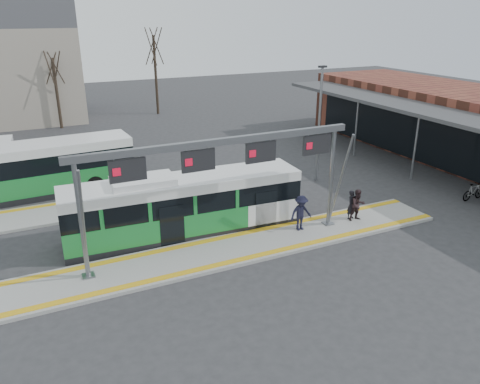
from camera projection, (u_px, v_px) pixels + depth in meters
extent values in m
plane|color=#2D2D30|center=(234.00, 250.00, 21.78)|extent=(120.00, 120.00, 0.00)
cube|color=gray|center=(234.00, 249.00, 21.76)|extent=(22.00, 3.00, 0.15)
cube|color=gray|center=(113.00, 204.00, 26.90)|extent=(20.00, 3.00, 0.15)
cube|color=gold|center=(224.00, 237.00, 22.69)|extent=(22.00, 0.35, 0.02)
cube|color=gold|center=(245.00, 258.00, 20.76)|extent=(22.00, 0.35, 0.02)
cube|color=gold|center=(109.00, 196.00, 27.83)|extent=(20.00, 0.35, 0.02)
cylinder|color=slate|center=(81.00, 221.00, 18.47)|extent=(0.20, 0.20, 5.05)
cube|color=slate|center=(89.00, 276.00, 19.37)|extent=(0.50, 0.50, 0.06)
cylinder|color=slate|center=(84.00, 228.00, 17.88)|extent=(0.12, 1.46, 4.90)
cylinder|color=slate|center=(331.00, 178.00, 23.27)|extent=(0.20, 0.20, 5.05)
cube|color=slate|center=(328.00, 223.00, 24.17)|extent=(0.50, 0.50, 0.06)
cylinder|color=slate|center=(340.00, 182.00, 22.68)|extent=(0.12, 1.46, 4.90)
cube|color=slate|center=(220.00, 142.00, 19.96)|extent=(13.00, 0.25, 0.30)
cube|color=black|center=(128.00, 170.00, 18.61)|extent=(1.50, 0.12, 0.95)
cube|color=red|center=(117.00, 172.00, 18.37)|extent=(0.32, 0.02, 0.32)
cube|color=black|center=(198.00, 161.00, 19.81)|extent=(1.50, 0.12, 0.95)
cube|color=red|center=(189.00, 162.00, 19.58)|extent=(0.32, 0.02, 0.32)
cube|color=black|center=(261.00, 152.00, 21.01)|extent=(1.50, 0.12, 0.95)
cube|color=red|center=(253.00, 154.00, 20.78)|extent=(0.32, 0.02, 0.32)
cube|color=black|center=(317.00, 144.00, 22.21)|extent=(1.50, 0.12, 0.95)
cube|color=red|center=(310.00, 146.00, 21.98)|extent=(0.32, 0.02, 0.32)
cube|color=black|center=(448.00, 145.00, 31.56)|extent=(0.15, 28.00, 3.60)
cube|color=#3F3F42|center=(439.00, 113.00, 30.21)|extent=(4.00, 30.00, 0.25)
cylinder|color=slate|center=(415.00, 148.00, 30.30)|extent=(0.14, 0.14, 4.30)
cylinder|color=slate|center=(356.00, 128.00, 35.36)|extent=(0.14, 0.14, 4.30)
cube|color=black|center=(186.00, 230.00, 23.48)|extent=(11.72, 3.06, 0.34)
cube|color=#1B7C32|center=(185.00, 216.00, 23.22)|extent=(11.72, 3.06, 1.11)
cube|color=black|center=(184.00, 197.00, 22.84)|extent=(11.72, 2.98, 0.97)
cube|color=white|center=(183.00, 183.00, 22.58)|extent=(11.72, 3.06, 0.48)
cube|color=orange|center=(290.00, 170.00, 24.68)|extent=(0.14, 1.73, 0.27)
cube|color=white|center=(143.00, 181.00, 21.75)|extent=(2.99, 1.87, 0.29)
cylinder|color=black|center=(105.00, 248.00, 20.98)|extent=(0.98, 0.34, 0.97)
cylinder|color=black|center=(99.00, 229.00, 22.85)|extent=(0.98, 0.34, 0.97)
cylinder|color=black|center=(258.00, 221.00, 23.67)|extent=(0.98, 0.34, 0.97)
cylinder|color=black|center=(241.00, 206.00, 25.54)|extent=(0.98, 0.34, 0.97)
cube|color=black|center=(27.00, 193.00, 28.11)|extent=(12.73, 3.33, 0.37)
cube|color=#1B7C32|center=(25.00, 181.00, 27.82)|extent=(12.73, 3.33, 1.21)
cube|color=black|center=(22.00, 163.00, 27.41)|extent=(12.73, 3.25, 1.05)
cube|color=white|center=(20.00, 150.00, 27.13)|extent=(12.73, 3.33, 0.53)
cylinder|color=black|center=(95.00, 184.00, 28.68)|extent=(1.07, 0.37, 1.05)
cylinder|color=black|center=(87.00, 173.00, 30.64)|extent=(1.07, 0.37, 1.05)
imported|color=black|center=(352.00, 205.00, 24.53)|extent=(0.67, 0.56, 1.56)
imported|color=black|center=(358.00, 205.00, 24.34)|extent=(0.87, 0.71, 1.69)
imported|color=black|center=(301.00, 213.00, 23.22)|extent=(1.20, 0.71, 1.82)
imported|color=gray|center=(473.00, 192.00, 27.48)|extent=(1.72, 0.53, 1.02)
cylinder|color=#382B21|center=(57.00, 94.00, 43.59)|extent=(0.28, 0.28, 6.48)
cylinder|color=#382B21|center=(156.00, 76.00, 49.54)|extent=(0.28, 0.28, 8.14)
cylinder|color=slate|center=(319.00, 126.00, 29.51)|extent=(0.16, 0.16, 7.30)
cube|color=black|center=(323.00, 67.00, 28.19)|extent=(0.50, 0.25, 0.12)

